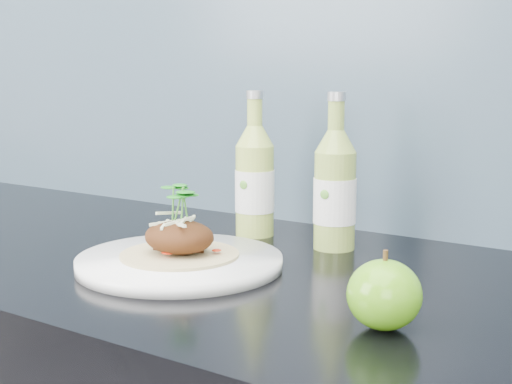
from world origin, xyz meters
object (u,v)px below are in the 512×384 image
dinner_plate (180,262)px  cider_bottle_left (255,181)px  green_apple (384,295)px  cider_bottle_right (335,190)px

dinner_plate → cider_bottle_left: size_ratio=1.33×
green_apple → cider_bottle_right: size_ratio=0.36×
dinner_plate → green_apple: bearing=-10.8°
dinner_plate → cider_bottle_right: (0.12, 0.21, 0.08)m
green_apple → cider_bottle_right: cider_bottle_right is taller
dinner_plate → green_apple: green_apple is taller
dinner_plate → cider_bottle_left: bearing=97.4°
green_apple → cider_bottle_left: (-0.34, 0.28, 0.05)m
cider_bottle_left → dinner_plate: bearing=-96.0°
dinner_plate → green_apple: (0.31, -0.06, 0.03)m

